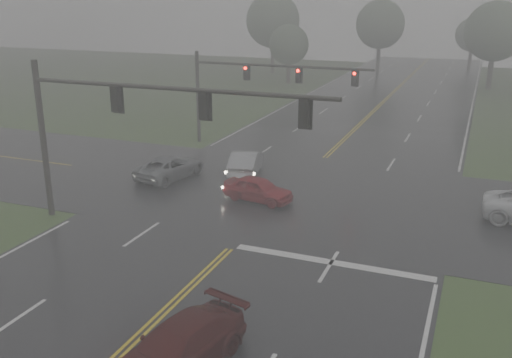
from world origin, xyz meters
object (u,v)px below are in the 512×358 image
at_px(signal_gantry_near, 121,115).
at_px(sedan_red, 258,201).
at_px(signal_gantry_far, 249,81).
at_px(sedan_silver, 246,174).
at_px(car_grey, 171,178).

bearing_deg(signal_gantry_near, sedan_red, 52.60).
bearing_deg(signal_gantry_far, sedan_silver, -69.22).
relative_size(sedan_silver, car_grey, 0.96).
bearing_deg(sedan_silver, car_grey, 17.91).
bearing_deg(signal_gantry_near, sedan_silver, 78.88).
distance_m(sedan_red, car_grey, 6.71).
height_order(sedan_red, signal_gantry_far, signal_gantry_far).
distance_m(sedan_silver, signal_gantry_far, 8.47).
bearing_deg(car_grey, signal_gantry_near, 115.65).
distance_m(sedan_red, signal_gantry_near, 9.11).
relative_size(sedan_silver, signal_gantry_far, 0.35).
bearing_deg(signal_gantry_near, signal_gantry_far, 91.78).
height_order(sedan_red, car_grey, car_grey).
distance_m(sedan_red, signal_gantry_far, 12.73).
bearing_deg(sedan_silver, signal_gantry_near, 65.75).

